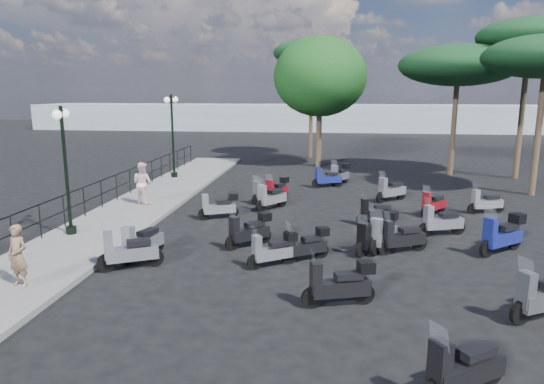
# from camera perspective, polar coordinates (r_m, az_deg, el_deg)

# --- Properties ---
(ground) EXTENTS (120.00, 120.00, 0.00)m
(ground) POSITION_cam_1_polar(r_m,az_deg,el_deg) (14.98, 2.29, -6.40)
(ground) COLOR black
(ground) RESTS_ON ground
(sidewalk) EXTENTS (3.00, 30.00, 0.15)m
(sidewalk) POSITION_cam_1_polar(r_m,az_deg,el_deg) (19.37, -16.48, -2.42)
(sidewalk) COLOR slate
(sidewalk) RESTS_ON ground
(railing) EXTENTS (0.04, 26.04, 1.10)m
(railing) POSITION_cam_1_polar(r_m,az_deg,el_deg) (19.57, -20.34, -0.07)
(railing) COLOR black
(railing) RESTS_ON sidewalk
(lamp_post_1) EXTENTS (0.55, 1.17, 4.09)m
(lamp_post_1) POSITION_cam_1_polar(r_m,az_deg,el_deg) (16.56, -23.15, 3.23)
(lamp_post_1) COLOR black
(lamp_post_1) RESTS_ON sidewalk
(lamp_post_2) EXTENTS (0.43, 1.27, 4.34)m
(lamp_post_2) POSITION_cam_1_polar(r_m,az_deg,el_deg) (26.15, -11.63, 7.10)
(lamp_post_2) COLOR black
(lamp_post_2) RESTS_ON sidewalk
(woman) EXTENTS (0.62, 0.48, 1.50)m
(woman) POSITION_cam_1_polar(r_m,az_deg,el_deg) (12.91, -27.74, -6.65)
(woman) COLOR brown
(woman) RESTS_ON sidewalk
(pedestrian_far) EXTENTS (1.01, 0.90, 1.71)m
(pedestrian_far) POSITION_cam_1_polar(r_m,az_deg,el_deg) (20.36, -15.00, 1.03)
(pedestrian_far) COLOR silver
(pedestrian_far) RESTS_ON sidewalk
(scooter_1) EXTENTS (1.60, 0.95, 1.39)m
(scooter_1) POSITION_cam_1_polar(r_m,az_deg,el_deg) (13.52, -16.52, -6.80)
(scooter_1) COLOR black
(scooter_1) RESTS_ON ground
(scooter_2) EXTENTS (0.83, 1.64, 1.36)m
(scooter_2) POSITION_cam_1_polar(r_m,az_deg,el_deg) (14.25, -15.09, -5.78)
(scooter_2) COLOR black
(scooter_2) RESTS_ON ground
(scooter_3) EXTENTS (1.43, 0.83, 1.22)m
(scooter_3) POSITION_cam_1_polar(r_m,az_deg,el_deg) (18.09, -6.27, -1.74)
(scooter_3) COLOR black
(scooter_3) RESTS_ON ground
(scooter_4) EXTENTS (0.92, 1.46, 1.27)m
(scooter_4) POSITION_cam_1_polar(r_m,az_deg,el_deg) (20.91, 0.59, 0.24)
(scooter_4) COLOR black
(scooter_4) RESTS_ON ground
(scooter_5) EXTENTS (0.88, 1.42, 1.24)m
(scooter_5) POSITION_cam_1_polar(r_m,az_deg,el_deg) (20.68, -1.08, -0.03)
(scooter_5) COLOR black
(scooter_5) RESTS_ON ground
(scooter_7) EXTENTS (1.64, 0.74, 1.33)m
(scooter_7) POSITION_cam_1_polar(r_m,az_deg,el_deg) (10.96, 7.95, -10.73)
(scooter_7) COLOR black
(scooter_7) RESTS_ON ground
(scooter_8) EXTENTS (1.32, 0.95, 1.19)m
(scooter_8) POSITION_cam_1_polar(r_m,az_deg,el_deg) (13.19, 0.14, -6.91)
(scooter_8) COLOR black
(scooter_8) RESTS_ON ground
(scooter_9) EXTENTS (1.31, 1.23, 1.30)m
(scooter_9) POSITION_cam_1_polar(r_m,az_deg,el_deg) (14.82, -2.71, -4.62)
(scooter_9) COLOR black
(scooter_9) RESTS_ON ground
(scooter_10) EXTENTS (1.12, 1.42, 1.36)m
(scooter_10) POSITION_cam_1_polar(r_m,az_deg,el_deg) (19.39, -0.13, -0.71)
(scooter_10) COLOR black
(scooter_10) RESTS_ON ground
(scooter_11) EXTENTS (1.53, 0.81, 1.29)m
(scooter_11) POSITION_cam_1_polar(r_m,az_deg,el_deg) (23.97, 6.48, 1.59)
(scooter_11) COLOR black
(scooter_11) RESTS_ON ground
(scooter_12) EXTENTS (1.49, 1.08, 1.38)m
(scooter_12) POSITION_cam_1_polar(r_m,az_deg,el_deg) (8.47, 21.49, -18.90)
(scooter_12) COLOR black
(scooter_12) RESTS_ON ground
(scooter_13) EXTENTS (1.33, 0.95, 1.20)m
(scooter_13) POSITION_cam_1_polar(r_m,az_deg,el_deg) (13.64, 4.01, -6.28)
(scooter_13) COLOR black
(scooter_13) RESTS_ON ground
(scooter_14) EXTENTS (1.02, 1.36, 1.27)m
(scooter_14) POSITION_cam_1_polar(r_m,az_deg,el_deg) (14.53, 11.57, -5.39)
(scooter_14) COLOR black
(scooter_14) RESTS_ON ground
(scooter_15) EXTENTS (1.48, 0.66, 1.20)m
(scooter_15) POSITION_cam_1_polar(r_m,az_deg,el_deg) (17.63, 12.13, -2.43)
(scooter_15) COLOR black
(scooter_15) RESTS_ON ground
(scooter_16) EXTENTS (1.01, 1.52, 1.34)m
(scooter_16) POSITION_cam_1_polar(r_m,az_deg,el_deg) (24.74, 7.98, 2.01)
(scooter_16) COLOR black
(scooter_16) RESTS_ON ground
(scooter_19) EXTENTS (1.52, 0.88, 1.31)m
(scooter_19) POSITION_cam_1_polar(r_m,az_deg,el_deg) (14.74, 15.02, -5.27)
(scooter_19) COLOR black
(scooter_19) RESTS_ON ground
(scooter_20) EXTENTS (0.99, 1.61, 1.39)m
(scooter_20) POSITION_cam_1_polar(r_m,az_deg,el_deg) (14.88, 12.97, -4.72)
(scooter_20) COLOR black
(scooter_20) RESTS_ON ground
(scooter_21) EXTENTS (1.13, 1.15, 1.21)m
(scooter_21) POSITION_cam_1_polar(r_m,az_deg,el_deg) (19.52, 18.44, -1.39)
(scooter_21) COLOR black
(scooter_21) RESTS_ON ground
(scooter_22) EXTENTS (1.39, 1.20, 1.37)m
(scooter_22) POSITION_cam_1_polar(r_m,az_deg,el_deg) (21.41, 13.81, 0.17)
(scooter_22) COLOR black
(scooter_22) RESTS_ON ground
(scooter_25) EXTENTS (1.56, 1.29, 1.47)m
(scooter_25) POSITION_cam_1_polar(r_m,az_deg,el_deg) (15.71, 25.47, -4.60)
(scooter_25) COLOR black
(scooter_25) RESTS_ON ground
(scooter_26) EXTENTS (1.61, 0.77, 1.33)m
(scooter_26) POSITION_cam_1_polar(r_m,az_deg,el_deg) (16.84, 19.27, -3.37)
(scooter_26) COLOR black
(scooter_26) RESTS_ON ground
(scooter_27) EXTENTS (1.49, 0.68, 1.22)m
(scooter_27) POSITION_cam_1_polar(r_m,az_deg,el_deg) (20.51, 23.82, -1.17)
(scooter_27) COLOR black
(scooter_27) RESTS_ON ground
(broadleaf_tree) EXTENTS (5.69, 5.69, 7.94)m
(broadleaf_tree) POSITION_cam_1_polar(r_m,az_deg,el_deg) (30.39, 5.66, 13.35)
(broadleaf_tree) COLOR #38281E
(broadleaf_tree) RESTS_ON ground
(pine_0) EXTENTS (6.45, 6.45, 7.16)m
(pine_0) POSITION_cam_1_polar(r_m,az_deg,el_deg) (28.96, 21.08, 13.72)
(pine_0) COLOR #38281E
(pine_0) RESTS_ON ground
(pine_1) EXTENTS (5.29, 5.29, 8.35)m
(pine_1) POSITION_cam_1_polar(r_m,az_deg,el_deg) (29.23, 28.07, 15.81)
(pine_1) COLOR #38281E
(pine_1) RESTS_ON ground
(pine_2) EXTENTS (5.38, 5.38, 8.16)m
(pine_2) POSITION_cam_1_polar(r_m,az_deg,el_deg) (34.58, 4.73, 15.96)
(pine_2) COLOR #38281E
(pine_2) RESTS_ON ground
(distant_hills) EXTENTS (70.00, 8.00, 3.00)m
(distant_hills) POSITION_cam_1_polar(r_m,az_deg,el_deg) (59.28, 5.99, 8.72)
(distant_hills) COLOR gray
(distant_hills) RESTS_ON ground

